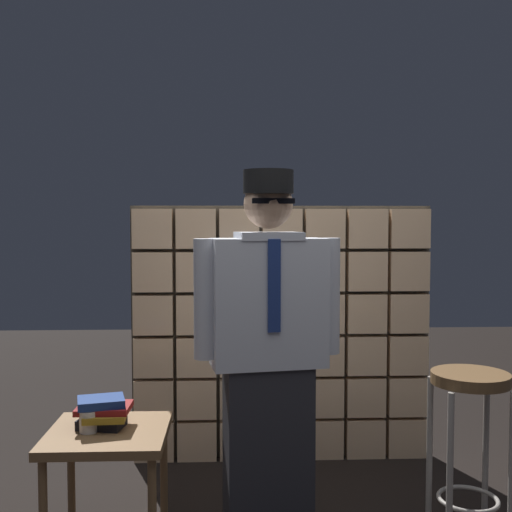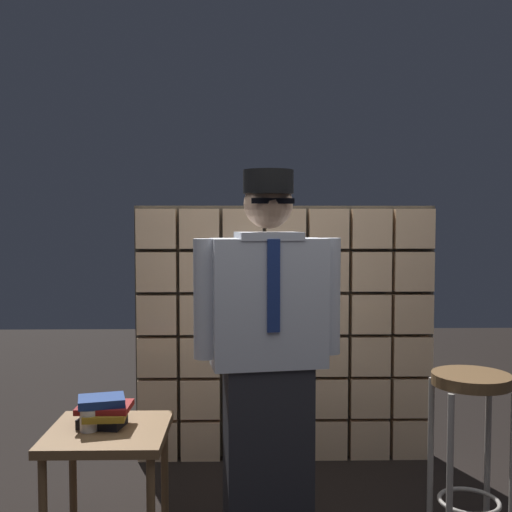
{
  "view_description": "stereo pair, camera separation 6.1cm",
  "coord_description": "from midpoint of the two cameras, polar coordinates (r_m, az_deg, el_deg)",
  "views": [
    {
      "loc": [
        -0.32,
        -2.4,
        1.48
      ],
      "look_at": [
        -0.2,
        0.38,
        1.32
      ],
      "focal_mm": 43.32,
      "sensor_mm": 36.0,
      "label": 1
    },
    {
      "loc": [
        -0.26,
        -2.4,
        1.48
      ],
      "look_at": [
        -0.2,
        0.38,
        1.32
      ],
      "focal_mm": 43.32,
      "sensor_mm": 36.0,
      "label": 2
    }
  ],
  "objects": [
    {
      "name": "side_table",
      "position": [
        2.93,
        -14.12,
        -16.71
      ],
      "size": [
        0.52,
        0.52,
        0.56
      ],
      "color": "brown",
      "rests_on": "ground"
    },
    {
      "name": "coffee_mug",
      "position": [
        2.88,
        -15.73,
        -14.47
      ],
      "size": [
        0.13,
        0.08,
        0.09
      ],
      "color": "silver",
      "rests_on": "side_table"
    },
    {
      "name": "bar_stool",
      "position": [
        2.96,
        18.54,
        -14.12
      ],
      "size": [
        0.34,
        0.34,
        0.81
      ],
      "color": "brown",
      "rests_on": "ground"
    },
    {
      "name": "glass_block_wall",
      "position": [
        3.85,
        1.93,
        -7.27
      ],
      "size": [
        1.85,
        0.1,
        1.59
      ],
      "color": "#E0B78C",
      "rests_on": "ground"
    },
    {
      "name": "book_stack",
      "position": [
        2.92,
        -14.55,
        -13.76
      ],
      "size": [
        0.25,
        0.21,
        0.13
      ],
      "color": "black",
      "rests_on": "side_table"
    },
    {
      "name": "standing_person",
      "position": [
        2.84,
        0.51,
        -8.72
      ],
      "size": [
        0.68,
        0.33,
        1.71
      ],
      "rotation": [
        0.0,
        0.0,
        0.16
      ],
      "color": "#28282D",
      "rests_on": "ground"
    }
  ]
}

